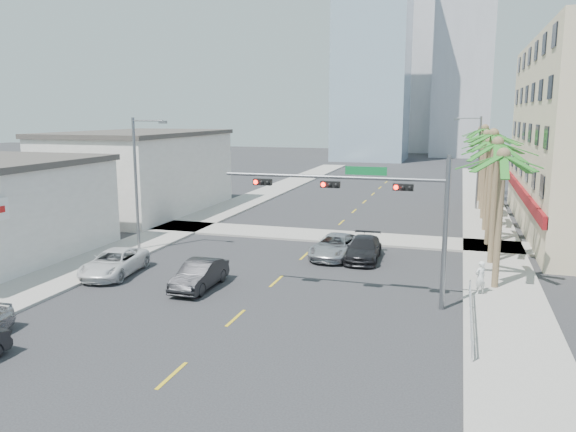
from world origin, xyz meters
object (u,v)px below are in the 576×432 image
object	(u,v)px
traffic_signal_mast	(377,202)
car_lane_left	(199,275)
car_parked_far	(114,263)
pedestrian	(480,278)
car_lane_center	(335,246)
car_lane_right	(363,249)

from	to	relation	value
traffic_signal_mast	car_lane_left	world-z (taller)	traffic_signal_mast
car_parked_far	traffic_signal_mast	bearing A→B (deg)	-8.43
pedestrian	car_parked_far	bearing A→B (deg)	-33.82
car_lane_left	car_lane_center	xyz separation A→B (m)	(5.55, 8.61, -0.01)
traffic_signal_mast	car_lane_left	distance (m)	10.29
traffic_signal_mast	car_parked_far	bearing A→B (deg)	178.09
car_parked_far	car_lane_left	bearing A→B (deg)	-14.68
car_lane_left	pedestrian	size ratio (longest dim) A/B	2.61
car_parked_far	car_lane_left	size ratio (longest dim) A/B	1.15
car_lane_right	pedestrian	xyz separation A→B (m)	(6.92, -5.59, 0.29)
traffic_signal_mast	pedestrian	size ratio (longest dim) A/B	6.42
pedestrian	car_lane_right	bearing A→B (deg)	-78.58
car_lane_left	car_lane_right	bearing A→B (deg)	48.68
car_lane_left	car_lane_center	distance (m)	10.25
car_lane_left	car_parked_far	bearing A→B (deg)	171.68
traffic_signal_mast	car_parked_far	size ratio (longest dim) A/B	2.13
car_parked_far	car_lane_right	distance (m)	15.32
traffic_signal_mast	car_parked_far	xyz separation A→B (m)	(-15.18, 0.51, -4.34)
traffic_signal_mast	pedestrian	world-z (taller)	traffic_signal_mast
car_parked_far	pedestrian	world-z (taller)	pedestrian
traffic_signal_mast	car_lane_center	bearing A→B (deg)	114.57
car_parked_far	car_lane_left	xyz separation A→B (m)	(5.85, -0.84, 0.02)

